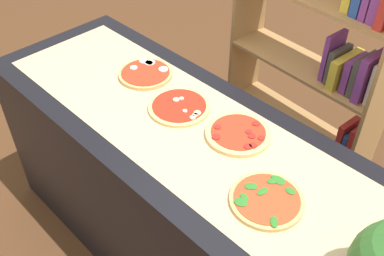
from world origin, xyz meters
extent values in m
cube|color=black|center=(0.00, 0.00, 0.47)|extent=(2.19, 0.74, 0.94)
cube|color=tan|center=(0.00, 0.00, 0.94)|extent=(2.00, 0.56, 0.00)
cylinder|color=tan|center=(-0.44, 0.13, 0.95)|extent=(0.26, 0.26, 0.02)
cylinder|color=red|center=(-0.44, 0.13, 0.96)|extent=(0.23, 0.23, 0.00)
cylinder|color=#EFE5CC|center=(-0.51, 0.11, 0.96)|extent=(0.04, 0.04, 0.00)
cylinder|color=#EFE5CC|center=(-0.49, 0.19, 0.96)|extent=(0.04, 0.04, 0.00)
cylinder|color=#EFE5CC|center=(-0.40, 0.20, 0.96)|extent=(0.05, 0.05, 0.00)
cylinder|color=#EFE5CC|center=(-0.52, 0.18, 0.96)|extent=(0.04, 0.04, 0.00)
cylinder|color=#EFE5CC|center=(-0.49, 0.19, 0.96)|extent=(0.05, 0.05, 0.00)
cylinder|color=#DBB26B|center=(-0.15, 0.07, 0.95)|extent=(0.27, 0.27, 0.01)
cylinder|color=#AD2314|center=(-0.15, 0.07, 0.95)|extent=(0.24, 0.24, 0.00)
cylinder|color=#C6B28E|center=(-0.10, 0.05, 0.96)|extent=(0.02, 0.02, 0.01)
cylinder|color=#C6B28E|center=(-0.05, 0.07, 0.96)|extent=(0.02, 0.02, 0.01)
cylinder|color=#C6B28E|center=(-0.18, 0.08, 0.96)|extent=(0.03, 0.03, 0.01)
cylinder|color=#C6B28E|center=(-0.04, 0.05, 0.96)|extent=(0.03, 0.03, 0.01)
cylinder|color=#C6B28E|center=(-0.17, 0.10, 0.96)|extent=(0.02, 0.02, 0.01)
cylinder|color=#C6B28E|center=(-0.05, 0.08, 0.96)|extent=(0.03, 0.03, 0.01)
cylinder|color=#DBB26B|center=(0.15, 0.12, 0.95)|extent=(0.27, 0.27, 0.02)
cylinder|color=red|center=(0.15, 0.12, 0.96)|extent=(0.22, 0.22, 0.00)
cylinder|color=maroon|center=(0.17, 0.20, 0.96)|extent=(0.03, 0.03, 0.00)
cylinder|color=maroon|center=(0.11, 0.03, 0.96)|extent=(0.03, 0.03, 0.00)
cylinder|color=maroon|center=(0.18, 0.14, 0.96)|extent=(0.03, 0.03, 0.00)
cylinder|color=maroon|center=(0.24, 0.15, 0.96)|extent=(0.03, 0.03, 0.00)
cylinder|color=maroon|center=(0.23, 0.07, 0.96)|extent=(0.03, 0.03, 0.00)
cylinder|color=maroon|center=(0.24, 0.09, 0.96)|extent=(0.03, 0.03, 0.00)
cylinder|color=maroon|center=(0.20, 0.13, 0.96)|extent=(0.03, 0.03, 0.00)
cylinder|color=maroon|center=(0.07, 0.07, 0.96)|extent=(0.03, 0.03, 0.00)
cylinder|color=tan|center=(0.44, -0.08, 0.95)|extent=(0.26, 0.26, 0.02)
cylinder|color=red|center=(0.44, -0.08, 0.95)|extent=(0.23, 0.23, 0.00)
ellipsoid|color=#286B23|center=(0.48, 0.01, 0.96)|extent=(0.04, 0.03, 0.00)
ellipsoid|color=#286B23|center=(0.52, -0.14, 0.96)|extent=(0.05, 0.05, 0.00)
ellipsoid|color=#286B23|center=(0.42, -0.06, 0.96)|extent=(0.03, 0.05, 0.00)
ellipsoid|color=#286B23|center=(0.41, 0.02, 0.96)|extent=(0.05, 0.04, 0.00)
ellipsoid|color=#286B23|center=(0.40, -0.16, 0.96)|extent=(0.05, 0.05, 0.00)
ellipsoid|color=#286B23|center=(0.41, 0.00, 0.96)|extent=(0.05, 0.05, 0.00)
ellipsoid|color=#286B23|center=(0.39, -0.15, 0.96)|extent=(0.05, 0.05, 0.00)
ellipsoid|color=#286B23|center=(0.37, -0.07, 0.96)|extent=(0.05, 0.05, 0.00)
ellipsoid|color=#286B23|center=(0.37, -0.08, 0.96)|extent=(0.04, 0.04, 0.00)
ellipsoid|color=#286B23|center=(0.39, -0.13, 0.96)|extent=(0.05, 0.04, 0.00)
ellipsoid|color=#286B23|center=(0.43, 0.02, 0.96)|extent=(0.05, 0.05, 0.00)
cube|color=#A87A47|center=(0.40, 0.89, 0.81)|extent=(0.04, 0.27, 1.62)
cube|color=#A87A47|center=(-0.50, 0.96, 0.81)|extent=(0.04, 0.27, 1.62)
cube|color=#A87A47|center=(-0.05, 0.92, 0.01)|extent=(0.90, 0.33, 0.02)
cube|color=#B22823|center=(0.36, 0.89, 0.11)|extent=(0.05, 0.18, 0.18)
cube|color=#B22823|center=(0.31, 0.90, 0.14)|extent=(0.06, 0.20, 0.24)
cube|color=#B22823|center=(0.26, 0.90, 0.10)|extent=(0.05, 0.17, 0.16)
cube|color=#234799|center=(0.22, 0.90, 0.11)|extent=(0.06, 0.21, 0.18)
cube|color=#2D753D|center=(0.17, 0.91, 0.12)|extent=(0.05, 0.20, 0.20)
cube|color=#A87A47|center=(-0.05, 0.92, 0.41)|extent=(0.90, 0.33, 0.02)
cube|color=#B22823|center=(0.36, 0.89, 0.53)|extent=(0.06, 0.16, 0.22)
cube|color=#234799|center=(0.32, 0.90, 0.50)|extent=(0.04, 0.15, 0.16)
cube|color=#B22823|center=(0.28, 0.90, 0.52)|extent=(0.04, 0.16, 0.21)
cube|color=#A87A47|center=(-0.05, 0.92, 0.81)|extent=(0.90, 0.33, 0.02)
cube|color=silver|center=(0.36, 0.89, 0.93)|extent=(0.04, 0.15, 0.22)
cube|color=#753384|center=(0.31, 0.90, 0.94)|extent=(0.06, 0.21, 0.24)
cube|color=#47423D|center=(0.27, 0.90, 0.92)|extent=(0.04, 0.17, 0.20)
cube|color=#753384|center=(0.23, 0.90, 0.91)|extent=(0.05, 0.17, 0.18)
cube|color=gold|center=(0.17, 0.91, 0.90)|extent=(0.06, 0.23, 0.16)
cube|color=#47423D|center=(0.13, 0.91, 0.91)|extent=(0.04, 0.16, 0.18)
cube|color=#753384|center=(0.09, 0.91, 0.94)|extent=(0.04, 0.15, 0.25)
camera|label=1|loc=(0.98, -0.96, 2.14)|focal=41.62mm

